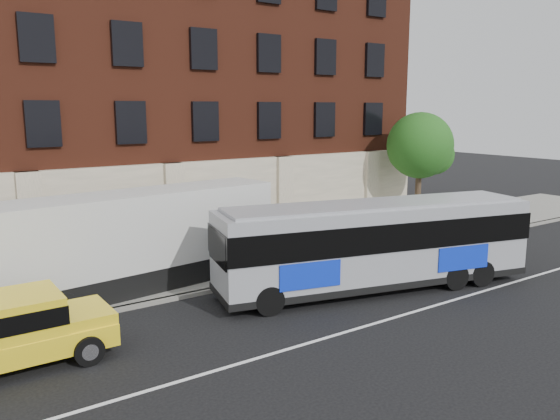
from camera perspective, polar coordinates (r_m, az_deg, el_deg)
ground at (r=16.39m, az=6.77°, el=-13.23°), size 120.00×120.00×0.00m
sidewalk at (r=23.47m, az=-7.91°, el=-5.71°), size 60.00×6.00×0.15m
kerb at (r=20.94m, az=-4.18°, el=-7.64°), size 60.00×0.25×0.15m
lane_line at (r=16.74m, az=5.62°, el=-12.67°), size 60.00×0.12×0.01m
building at (r=29.88m, az=-15.28°, el=12.03°), size 30.00×12.10×15.00m
street_tree at (r=31.42m, az=14.23°, el=6.18°), size 3.60×3.60×6.20m
city_bus at (r=20.44m, az=9.81°, el=-3.24°), size 12.05×5.25×3.23m
yellow_suv at (r=15.90m, az=-26.27°, el=-10.82°), size 4.98×2.21×1.90m
shipping_container at (r=20.51m, az=-14.70°, el=-3.34°), size 11.10×3.51×3.64m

